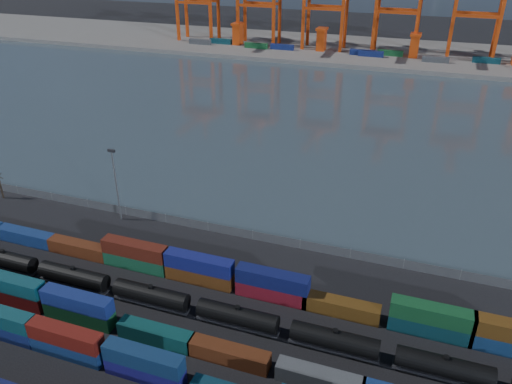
% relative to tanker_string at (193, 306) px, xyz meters
% --- Properties ---
extents(ground, '(700.00, 700.00, 0.00)m').
position_rel_tanker_string_xyz_m(ground, '(1.41, -3.22, -2.12)').
color(ground, black).
rests_on(ground, ground).
extents(harbor_water, '(700.00, 700.00, 0.00)m').
position_rel_tanker_string_xyz_m(harbor_water, '(1.41, 101.78, -2.11)').
color(harbor_water, '#303D45').
rests_on(harbor_water, ground).
extents(far_quay, '(700.00, 70.00, 2.00)m').
position_rel_tanker_string_xyz_m(far_quay, '(1.41, 206.78, -1.12)').
color(far_quay, '#514F4C').
rests_on(far_quay, ground).
extents(container_row_south, '(140.39, 2.42, 5.17)m').
position_rel_tanker_string_xyz_m(container_row_south, '(-9.68, -13.88, 0.18)').
color(container_row_south, '#414346').
rests_on(container_row_south, ground).
extents(container_row_mid, '(141.96, 2.51, 5.35)m').
position_rel_tanker_string_xyz_m(container_row_mid, '(0.69, -7.04, -0.29)').
color(container_row_mid, '#393A3D').
rests_on(container_row_mid, ground).
extents(container_row_north, '(142.16, 2.58, 5.50)m').
position_rel_tanker_string_xyz_m(container_row_north, '(11.83, 8.52, 0.12)').
color(container_row_north, navy).
rests_on(container_row_north, ground).
extents(tanker_string, '(122.24, 2.95, 4.22)m').
position_rel_tanker_string_xyz_m(tanker_string, '(0.00, 0.00, 0.00)').
color(tanker_string, black).
rests_on(tanker_string, ground).
extents(waterfront_fence, '(160.12, 0.12, 2.20)m').
position_rel_tanker_string_xyz_m(waterfront_fence, '(1.41, 24.78, -1.12)').
color(waterfront_fence, '#595B5E').
rests_on(waterfront_fence, ground).
extents(bare_tree, '(1.99, 1.95, 7.67)m').
position_rel_tanker_string_xyz_m(bare_tree, '(-60.40, 21.96, 1.67)').
color(bare_tree, black).
rests_on(bare_tree, ground).
extents(yard_light_mast, '(1.60, 0.40, 16.60)m').
position_rel_tanker_string_xyz_m(yard_light_mast, '(-28.59, 22.78, 7.18)').
color(yard_light_mast, slate).
rests_on(yard_light_mast, ground).
extents(quay_containers, '(172.58, 10.99, 2.60)m').
position_rel_tanker_string_xyz_m(quay_containers, '(-9.59, 192.25, 1.18)').
color(quay_containers, navy).
rests_on(quay_containers, far_quay).
extents(straddle_carriers, '(140.00, 7.00, 11.10)m').
position_rel_tanker_string_xyz_m(straddle_carriers, '(-1.09, 196.78, 5.70)').
color(straddle_carriers, '#CC3E0E').
rests_on(straddle_carriers, far_quay).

